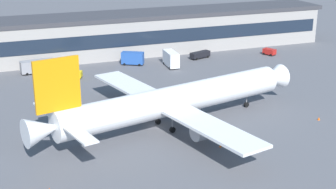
# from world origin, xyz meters

# --- Properties ---
(ground_plane) EXTENTS (600.00, 600.00, 0.00)m
(ground_plane) POSITION_xyz_m (0.00, 0.00, 0.00)
(ground_plane) COLOR #56565B
(terminal_building) EXTENTS (148.75, 15.85, 11.96)m
(terminal_building) POSITION_xyz_m (0.00, 57.02, 6.00)
(terminal_building) COLOR #9E9993
(terminal_building) RESTS_ON ground_plane
(airliner) EXTENTS (56.52, 48.64, 16.63)m
(airliner) POSITION_xyz_m (2.47, -1.28, 5.20)
(airliner) COLOR white
(airliner) RESTS_ON ground_plane
(baggage_tug) EXTENTS (3.28, 4.10, 1.85)m
(baggage_tug) POSITION_xyz_m (49.61, 39.70, 1.09)
(baggage_tug) COLOR red
(baggage_tug) RESTS_ON ground_plane
(catering_truck) EXTENTS (3.04, 7.35, 4.15)m
(catering_truck) POSITION_xyz_m (17.75, 38.16, 2.29)
(catering_truck) COLOR white
(catering_truck) RESTS_ON ground_plane
(stair_truck) EXTENTS (6.40, 5.05, 3.55)m
(stair_truck) POSITION_xyz_m (8.71, 43.72, 1.98)
(stair_truck) COLOR #2651A5
(stair_truck) RESTS_ON ground_plane
(belt_loader) EXTENTS (6.70, 3.97, 1.95)m
(belt_loader) POSITION_xyz_m (28.94, 43.61, 1.15)
(belt_loader) COLOR black
(belt_loader) RESTS_ON ground_plane
(pushback_tractor) EXTENTS (5.43, 4.25, 1.75)m
(pushback_tractor) POSITION_xyz_m (-9.44, 37.01, 1.05)
(pushback_tractor) COLOR yellow
(pushback_tractor) RESTS_ON ground_plane
(fuel_truck) EXTENTS (8.61, 3.52, 3.35)m
(fuel_truck) POSITION_xyz_m (-16.67, 45.13, 1.88)
(fuel_truck) COLOR gray
(fuel_truck) RESTS_ON ground_plane
(traffic_cone_1) EXTENTS (0.51, 0.51, 0.64)m
(traffic_cone_1) POSITION_xyz_m (30.77, -8.51, 0.32)
(traffic_cone_1) COLOR #F2590C
(traffic_cone_1) RESTS_ON ground_plane
(traffic_cone_2) EXTENTS (0.46, 0.46, 0.57)m
(traffic_cone_2) POSITION_xyz_m (6.99, -12.89, 0.29)
(traffic_cone_2) COLOR #F2590C
(traffic_cone_2) RESTS_ON ground_plane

